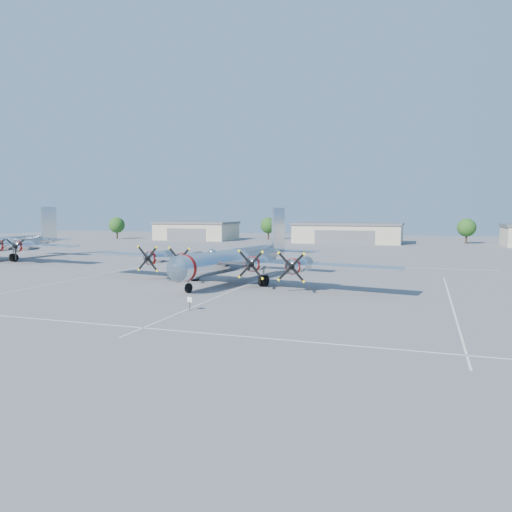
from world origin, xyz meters
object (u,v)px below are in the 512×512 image
(bomber_west, at_px, (4,260))
(info_placard, at_px, (190,301))
(tree_west, at_px, (268,225))
(tree_far_west, at_px, (117,225))
(tree_east, at_px, (467,228))
(hangar_west, at_px, (197,231))
(main_bomber_b29, at_px, (235,282))
(hangar_center, at_px, (348,233))

(bomber_west, bearing_deg, info_placard, -25.76)
(tree_west, bearing_deg, bomber_west, -108.76)
(tree_far_west, relative_size, tree_west, 1.00)
(tree_east, height_order, info_placard, tree_east)
(hangar_west, relative_size, tree_west, 3.40)
(hangar_west, relative_size, tree_east, 3.40)
(tree_east, height_order, main_bomber_b29, tree_east)
(main_bomber_b29, bearing_deg, tree_far_west, 141.84)
(hangar_west, xyz_separation_m, info_placard, (45.37, -96.99, -1.89))
(main_bomber_b29, distance_m, info_placard, 17.94)
(tree_far_west, bearing_deg, tree_west, 14.93)
(tree_east, height_order, bomber_west, tree_east)
(hangar_center, height_order, bomber_west, hangar_center)
(hangar_center, height_order, tree_west, tree_west)
(hangar_west, relative_size, tree_far_west, 3.40)
(hangar_center, bearing_deg, bomber_west, -127.00)
(hangar_center, distance_m, info_placard, 97.01)
(main_bomber_b29, bearing_deg, bomber_west, 175.60)
(tree_far_west, xyz_separation_m, tree_east, (100.00, 10.00, 0.00))
(hangar_west, bearing_deg, hangar_center, -0.00)
(tree_far_west, height_order, tree_east, same)
(hangar_center, bearing_deg, info_placard, -89.78)
(hangar_west, height_order, tree_west, tree_west)
(tree_east, bearing_deg, info_placard, -106.05)
(tree_west, xyz_separation_m, info_placard, (25.37, -105.02, -3.40))
(bomber_west, xyz_separation_m, info_placard, (50.85, -29.99, 0.82))
(tree_west, relative_size, tree_east, 1.00)
(hangar_west, xyz_separation_m, tree_west, (20.00, 8.04, 1.51))
(tree_west, distance_m, bomber_west, 79.36)
(hangar_center, relative_size, tree_east, 4.31)
(main_bomber_b29, bearing_deg, tree_east, 79.15)
(info_placard, bearing_deg, tree_east, 97.41)
(hangar_center, bearing_deg, hangar_west, 180.00)
(hangar_west, distance_m, bomber_west, 67.28)
(hangar_center, bearing_deg, tree_east, 11.38)
(hangar_west, bearing_deg, tree_east, 4.60)
(tree_east, bearing_deg, tree_far_west, -174.29)
(tree_far_west, height_order, info_placard, tree_far_west)
(tree_east, bearing_deg, main_bomber_b29, -110.69)
(info_placard, bearing_deg, tree_far_west, 150.56)
(hangar_center, height_order, main_bomber_b29, hangar_center)
(tree_east, xyz_separation_m, bomber_west, (-80.48, -73.04, -4.22))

